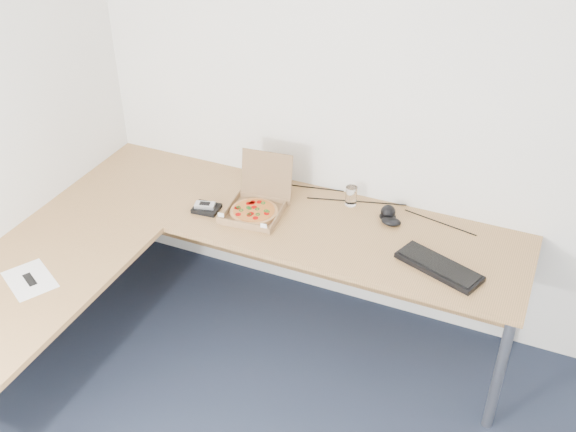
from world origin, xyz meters
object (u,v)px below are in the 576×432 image
at_px(desk, 194,251).
at_px(pizza_box, 255,208).
at_px(drinking_glass, 351,196).
at_px(wallet, 207,208).
at_px(keyboard, 439,267).

height_order(desk, pizza_box, pizza_box).
xyz_separation_m(desk, drinking_glass, (0.59, 0.67, 0.08)).
height_order(drinking_glass, wallet, drinking_glass).
distance_m(desk, drinking_glass, 0.89).
xyz_separation_m(drinking_glass, wallet, (-0.68, -0.36, -0.04)).
distance_m(drinking_glass, keyboard, 0.67).
bearing_deg(desk, wallet, 107.99).
distance_m(drinking_glass, wallet, 0.78).
relative_size(desk, keyboard, 6.04).
relative_size(keyboard, wallet, 3.07).
bearing_deg(keyboard, drinking_glass, 167.83).
relative_size(drinking_glass, wallet, 0.80).
distance_m(pizza_box, keyboard, 1.00).
bearing_deg(drinking_glass, keyboard, -32.77).
xyz_separation_m(desk, keyboard, (1.15, 0.30, 0.04)).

